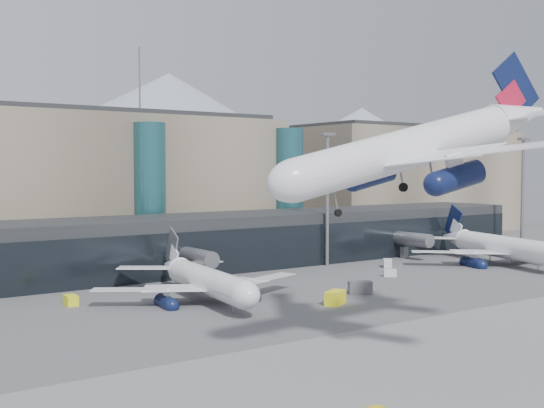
{
  "coord_description": "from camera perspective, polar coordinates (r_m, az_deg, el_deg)",
  "views": [
    {
      "loc": [
        -53.21,
        -53.41,
        18.77
      ],
      "look_at": [
        5.98,
        32.0,
        13.32
      ],
      "focal_mm": 45.0,
      "sensor_mm": 36.0,
      "label": 1
    }
  ],
  "objects": [
    {
      "name": "lightmast_right",
      "position": [
        162.75,
        20.24,
        1.28
      ],
      "size": [
        3.0,
        1.2,
        25.6
      ],
      "color": "slate",
      "rests_on": "ground"
    },
    {
      "name": "runway_markings",
      "position": [
        68.24,
        19.2,
        -13.09
      ],
      "size": [
        128.0,
        1.0,
        0.02
      ],
      "color": "gold",
      "rests_on": "ground"
    },
    {
      "name": "terminal_east",
      "position": [
        206.26,
        11.23,
        2.02
      ],
      "size": [
        70.0,
        30.0,
        31.0
      ],
      "color": "gray",
      "rests_on": "ground"
    },
    {
      "name": "veh_g",
      "position": [
        120.5,
        9.85,
        -5.7
      ],
      "size": [
        2.48,
        2.32,
        1.26
      ],
      "primitive_type": "cube",
      "rotation": [
        0.0,
        0.0,
        -0.66
      ],
      "color": "silver",
      "rests_on": "ground"
    },
    {
      "name": "veh_b",
      "position": [
        98.07,
        -16.49,
        -7.73
      ],
      "size": [
        1.59,
        2.52,
        1.43
      ],
      "primitive_type": "cube",
      "rotation": [
        0.0,
        0.0,
        1.54
      ],
      "color": "yellow",
      "rests_on": "ground"
    },
    {
      "name": "veh_c",
      "position": [
        103.27,
        7.39,
        -6.95
      ],
      "size": [
        3.9,
        3.34,
        1.92
      ],
      "primitive_type": "cube",
      "rotation": [
        0.0,
        0.0,
        -0.54
      ],
      "color": "#4F4F55",
      "rests_on": "ground"
    },
    {
      "name": "veh_h",
      "position": [
        95.01,
        5.31,
        -7.82
      ],
      "size": [
        3.92,
        3.19,
        1.92
      ],
      "primitive_type": "cube",
      "rotation": [
        0.0,
        0.0,
        0.46
      ],
      "color": "yellow",
      "rests_on": "ground"
    },
    {
      "name": "lightmast_mid",
      "position": [
        131.25,
        4.65,
        1.09
      ],
      "size": [
        3.0,
        1.2,
        25.6
      ],
      "color": "slate",
      "rests_on": "ground"
    },
    {
      "name": "ground",
      "position": [
        77.69,
        10.06,
        -11.03
      ],
      "size": [
        900.0,
        900.0,
        0.0
      ],
      "primitive_type": "plane",
      "color": "#515154",
      "rests_on": "ground"
    },
    {
      "name": "teal_towers",
      "position": [
        133.11,
        -18.01,
        0.81
      ],
      "size": [
        116.4,
        19.4,
        46.0
      ],
      "color": "#235A62",
      "rests_on": "ground"
    },
    {
      "name": "concourse",
      "position": [
        123.98,
        -9.1,
        -3.43
      ],
      "size": [
        170.0,
        27.0,
        10.0
      ],
      "color": "black",
      "rests_on": "ground"
    },
    {
      "name": "jet_parked_mid",
      "position": [
        98.76,
        -6.08,
        -5.61
      ],
      "size": [
        32.81,
        32.61,
        10.63
      ],
      "rotation": [
        0.0,
        0.0,
        1.46
      ],
      "color": "white",
      "rests_on": "ground"
    },
    {
      "name": "jet_parked_right",
      "position": [
        142.61,
        17.96,
        -2.82
      ],
      "size": [
        37.06,
        38.48,
        12.35
      ],
      "rotation": [
        0.0,
        0.0,
        1.31
      ],
      "color": "white",
      "rests_on": "ground"
    },
    {
      "name": "hero_jet",
      "position": [
        67.84,
        13.05,
        5.64
      ],
      "size": [
        34.44,
        34.32,
        11.16
      ],
      "rotation": [
        0.0,
        -0.23,
        -0.15
      ],
      "color": "white",
      "rests_on": "ground"
    },
    {
      "name": "runway_strip",
      "position": [
        68.25,
        19.2,
        -13.11
      ],
      "size": [
        400.0,
        40.0,
        0.04
      ],
      "primitive_type": "cube",
      "color": "slate",
      "rests_on": "ground"
    },
    {
      "name": "veh_d",
      "position": [
        131.44,
        9.64,
        -4.91
      ],
      "size": [
        2.9,
        3.04,
        1.57
      ],
      "primitive_type": "cube",
      "rotation": [
        0.0,
        0.0,
        0.86
      ],
      "color": "silver",
      "rests_on": "ground"
    }
  ]
}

